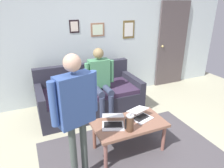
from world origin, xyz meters
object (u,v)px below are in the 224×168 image
(laptop_left, at_px, (140,115))
(laptop_center, at_px, (113,122))
(person_seated, at_px, (100,79))
(coffee_table, at_px, (129,126))
(french_press, at_px, (130,123))
(interior_door, at_px, (172,45))
(person_standing, at_px, (75,106))
(couch, at_px, (89,97))

(laptop_left, height_order, laptop_center, laptop_center)
(person_seated, bearing_deg, laptop_center, 78.17)
(coffee_table, height_order, laptop_center, laptop_center)
(french_press, distance_m, person_seated, 1.29)
(interior_door, height_order, laptop_center, interior_door)
(interior_door, xyz_separation_m, person_standing, (2.98, 2.14, -0.01))
(french_press, xyz_separation_m, person_standing, (0.71, 0.06, 0.43))
(laptop_left, distance_m, person_seated, 1.11)
(french_press, bearing_deg, laptop_center, -54.59)
(interior_door, xyz_separation_m, person_seated, (2.20, 0.80, -0.30))
(interior_door, bearing_deg, french_press, 42.33)
(couch, distance_m, laptop_left, 1.36)
(laptop_left, xyz_separation_m, french_press, (0.29, 0.22, 0.07))
(couch, height_order, laptop_center, couch)
(laptop_left, relative_size, person_seated, 0.29)
(couch, bearing_deg, french_press, 93.13)
(couch, bearing_deg, laptop_center, 87.12)
(french_press, bearing_deg, interior_door, -137.67)
(laptop_left, bearing_deg, person_standing, 15.56)
(person_seated, bearing_deg, coffee_table, 90.41)
(french_press, bearing_deg, person_seated, -93.42)
(laptop_left, distance_m, french_press, 0.37)
(couch, bearing_deg, laptop_left, 106.24)
(laptop_left, bearing_deg, interior_door, -136.89)
(person_standing, relative_size, person_seated, 1.23)
(couch, xyz_separation_m, laptop_left, (-0.38, 1.29, 0.20))
(person_seated, bearing_deg, person_standing, 59.69)
(laptop_left, bearing_deg, person_seated, -78.47)
(couch, distance_m, laptop_center, 1.31)
(french_press, xyz_separation_m, person_seated, (-0.08, -1.28, 0.15))
(couch, distance_m, french_press, 1.53)
(person_standing, bearing_deg, laptop_left, -164.44)
(interior_door, height_order, french_press, interior_door)
(interior_door, height_order, couch, interior_door)
(coffee_table, relative_size, person_standing, 0.64)
(laptop_center, bearing_deg, laptop_left, -178.83)
(interior_door, distance_m, laptop_left, 2.77)
(interior_door, distance_m, couch, 2.53)
(coffee_table, xyz_separation_m, person_standing, (0.79, 0.23, 0.61))
(laptop_left, bearing_deg, french_press, 36.52)
(couch, bearing_deg, person_seated, 124.95)
(couch, height_order, coffee_table, couch)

